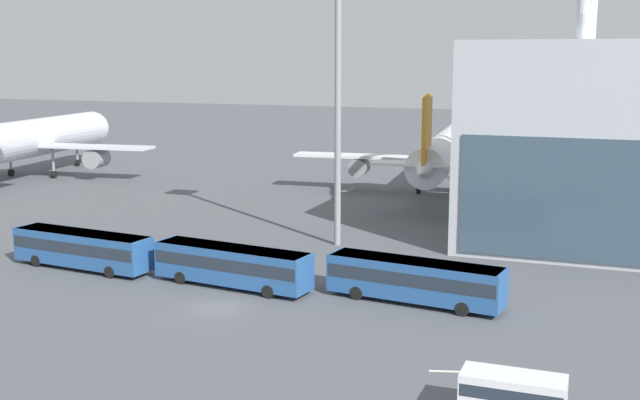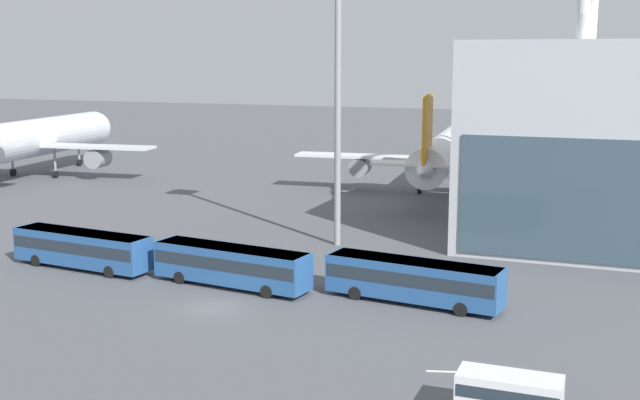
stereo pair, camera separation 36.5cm
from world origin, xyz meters
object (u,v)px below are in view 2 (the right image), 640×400
airliner_at_gate_near (36,138)px  shuttle_bus_0 (82,247)px  shuttle_bus_1 (231,263)px  shuttle_bus_2 (413,278)px  service_van_foreground (509,394)px  airliner_at_gate_far (444,152)px  floodlight_mast (338,30)px

airliner_at_gate_near → shuttle_bus_0: airliner_at_gate_near is taller
shuttle_bus_1 → shuttle_bus_2: same height
airliner_at_gate_near → service_van_foreground: airliner_at_gate_near is taller
airliner_at_gate_near → shuttle_bus_2: 79.42m
airliner_at_gate_far → floodlight_mast: bearing=169.0°
shuttle_bus_1 → shuttle_bus_2: size_ratio=1.00×
shuttle_bus_1 → service_van_foreground: 28.37m
airliner_at_gate_near → airliner_at_gate_far: (59.95, 5.99, -0.31)m
shuttle_bus_0 → shuttle_bus_2: same height
shuttle_bus_0 → service_van_foreground: (37.64, -16.45, -0.46)m
shuttle_bus_2 → floodlight_mast: (-11.27, 15.20, 18.11)m
airliner_at_gate_far → service_van_foreground: bearing=-170.1°
airliner_at_gate_far → floodlight_mast: (-3.32, -31.80, 14.54)m
airliner_at_gate_far → shuttle_bus_2: (7.95, -47.00, -3.57)m
airliner_at_gate_near → service_van_foreground: 96.52m
shuttle_bus_0 → floodlight_mast: floodlight_mast is taller
floodlight_mast → shuttle_bus_2: bearing=-53.4°
floodlight_mast → shuttle_bus_1: bearing=-100.5°
shuttle_bus_2 → service_van_foreground: size_ratio=2.62×
airliner_at_gate_near → shuttle_bus_0: size_ratio=2.88×
shuttle_bus_1 → service_van_foreground: size_ratio=2.62×
shuttle_bus_2 → shuttle_bus_1: bearing=-168.8°
airliner_at_gate_near → airliner_at_gate_far: 60.25m
airliner_at_gate_far → shuttle_bus_1: bearing=167.4°
airliner_at_gate_near → shuttle_bus_2: size_ratio=2.88×
shuttle_bus_0 → floodlight_mast: 29.52m
floodlight_mast → airliner_at_gate_far: bearing=84.0°
shuttle_bus_2 → floodlight_mast: size_ratio=0.46×
airliner_at_gate_far → shuttle_bus_0: airliner_at_gate_far is taller
airliner_at_gate_near → airliner_at_gate_far: size_ratio=0.89×
shuttle_bus_1 → floodlight_mast: (2.98, 16.12, 18.11)m
airliner_at_gate_far → shuttle_bus_0: (-20.55, -47.51, -3.57)m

